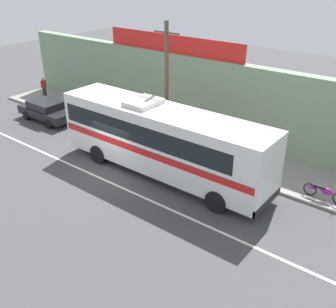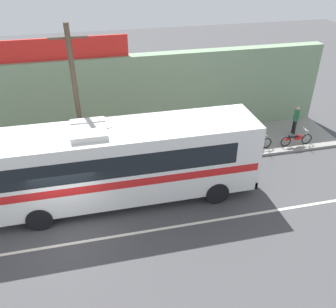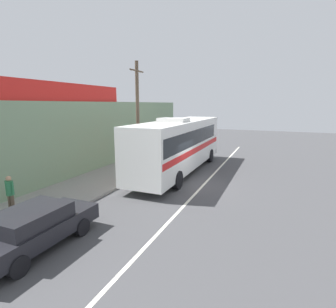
% 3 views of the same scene
% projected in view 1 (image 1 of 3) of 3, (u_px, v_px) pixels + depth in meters
% --- Properties ---
extents(ground_plane, '(70.00, 70.00, 0.00)m').
position_uv_depth(ground_plane, '(110.00, 171.00, 20.50)').
color(ground_plane, '#444447').
extents(sidewalk_slab, '(30.00, 3.60, 0.14)m').
position_uv_depth(sidewalk_slab, '(170.00, 138.00, 24.13)').
color(sidewalk_slab, gray).
rests_on(sidewalk_slab, ground_plane).
extents(storefront_facade, '(30.00, 0.70, 4.80)m').
position_uv_depth(storefront_facade, '(190.00, 94.00, 24.60)').
color(storefront_facade, gray).
rests_on(storefront_facade, ground_plane).
extents(storefront_billboard, '(10.25, 0.12, 1.10)m').
position_uv_depth(storefront_billboard, '(172.00, 44.00, 24.10)').
color(storefront_billboard, red).
rests_on(storefront_billboard, storefront_facade).
extents(road_center_stripe, '(30.00, 0.14, 0.01)m').
position_uv_depth(road_center_stripe, '(98.00, 177.00, 19.94)').
color(road_center_stripe, silver).
rests_on(road_center_stripe, ground_plane).
extents(intercity_bus, '(11.77, 2.65, 3.78)m').
position_uv_depth(intercity_bus, '(161.00, 137.00, 19.39)').
color(intercity_bus, white).
rests_on(intercity_bus, ground_plane).
extents(parked_car, '(4.35, 1.86, 1.37)m').
position_uv_depth(parked_car, '(47.00, 110.00, 26.68)').
color(parked_car, black).
rests_on(parked_car, ground_plane).
extents(utility_pole, '(1.60, 0.22, 7.15)m').
position_uv_depth(utility_pole, '(167.00, 87.00, 21.05)').
color(utility_pole, brown).
rests_on(utility_pole, sidewalk_slab).
extents(motorcycle_blue, '(1.95, 0.56, 0.94)m').
position_uv_depth(motorcycle_blue, '(324.00, 192.00, 17.64)').
color(motorcycle_blue, black).
rests_on(motorcycle_blue, sidewalk_slab).
extents(motorcycle_green, '(1.88, 0.56, 0.94)m').
position_uv_depth(motorcycle_green, '(262.00, 174.00, 19.13)').
color(motorcycle_green, black).
rests_on(motorcycle_green, sidewalk_slab).
extents(pedestrian_near_shop, '(0.30, 0.48, 1.60)m').
position_uv_depth(pedestrian_near_shop, '(94.00, 99.00, 27.85)').
color(pedestrian_near_shop, brown).
rests_on(pedestrian_near_shop, sidewalk_slab).
extents(pedestrian_far_left, '(0.30, 0.48, 1.61)m').
position_uv_depth(pedestrian_far_left, '(44.00, 86.00, 30.66)').
color(pedestrian_far_left, black).
rests_on(pedestrian_far_left, sidewalk_slab).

